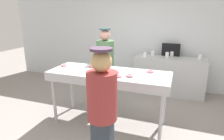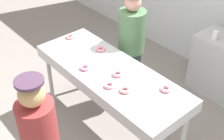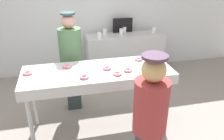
% 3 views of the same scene
% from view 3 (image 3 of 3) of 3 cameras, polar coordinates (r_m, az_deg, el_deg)
% --- Properties ---
extents(ground_plane, '(16.00, 16.00, 0.00)m').
position_cam_3_polar(ground_plane, '(3.86, -3.11, -13.78)').
color(ground_plane, gray).
extents(back_wall, '(8.00, 0.12, 2.85)m').
position_cam_3_polar(back_wall, '(5.38, -7.90, 14.10)').
color(back_wall, silver).
rests_on(back_wall, ground).
extents(fryer_conveyor, '(2.13, 0.78, 1.01)m').
position_cam_3_polar(fryer_conveyor, '(3.36, -3.47, -1.29)').
color(fryer_conveyor, '#B7BABF').
rests_on(fryer_conveyor, ground).
extents(strawberry_donut_0, '(0.17, 0.17, 0.04)m').
position_cam_3_polar(strawberry_donut_0, '(3.46, -10.94, 0.97)').
color(strawberry_donut_0, pink).
rests_on(strawberry_donut_0, fryer_conveyor).
extents(strawberry_donut_1, '(0.18, 0.18, 0.04)m').
position_cam_3_polar(strawberry_donut_1, '(3.28, 3.90, 0.01)').
color(strawberry_donut_1, pink).
rests_on(strawberry_donut_1, fryer_conveyor).
extents(strawberry_donut_2, '(0.17, 0.17, 0.04)m').
position_cam_3_polar(strawberry_donut_2, '(3.34, -1.23, 0.50)').
color(strawberry_donut_2, pink).
rests_on(strawberry_donut_2, fryer_conveyor).
extents(strawberry_donut_3, '(0.18, 0.18, 0.04)m').
position_cam_3_polar(strawberry_donut_3, '(3.67, 6.51, 2.68)').
color(strawberry_donut_3, pink).
rests_on(strawberry_donut_3, fryer_conveyor).
extents(strawberry_donut_4, '(0.15, 0.15, 0.04)m').
position_cam_3_polar(strawberry_donut_4, '(3.17, 1.32, -0.85)').
color(strawberry_donut_4, pink).
rests_on(strawberry_donut_4, fryer_conveyor).
extents(strawberry_donut_5, '(0.18, 0.18, 0.04)m').
position_cam_3_polar(strawberry_donut_5, '(3.39, -19.96, -0.69)').
color(strawberry_donut_5, pink).
rests_on(strawberry_donut_5, fryer_conveyor).
extents(strawberry_donut_6, '(0.17, 0.17, 0.04)m').
position_cam_3_polar(strawberry_donut_6, '(3.10, -6.82, -1.70)').
color(strawberry_donut_6, pink).
rests_on(strawberry_donut_6, fryer_conveyor).
extents(worker_baker, '(0.37, 0.37, 1.71)m').
position_cam_3_polar(worker_baker, '(3.92, -9.99, 3.38)').
color(worker_baker, '#293A39').
rests_on(worker_baker, ground).
extents(customer_waiting, '(0.35, 0.35, 1.65)m').
position_cam_3_polar(customer_waiting, '(2.48, 9.22, -11.61)').
color(customer_waiting, '#2F3944').
rests_on(customer_waiting, ground).
extents(prep_counter, '(1.74, 0.53, 0.95)m').
position_cam_3_polar(prep_counter, '(5.37, 3.09, 3.74)').
color(prep_counter, '#B7BABF').
rests_on(prep_counter, ground).
extents(paper_cup_0, '(0.08, 0.08, 0.12)m').
position_cam_3_polar(paper_cup_0, '(5.39, 3.05, 9.79)').
color(paper_cup_0, white).
rests_on(paper_cup_0, prep_counter).
extents(paper_cup_1, '(0.08, 0.08, 0.12)m').
position_cam_3_polar(paper_cup_1, '(5.43, 10.18, 9.56)').
color(paper_cup_1, white).
rests_on(paper_cup_1, prep_counter).
extents(paper_cup_2, '(0.08, 0.08, 0.12)m').
position_cam_3_polar(paper_cup_2, '(5.22, -1.77, 9.32)').
color(paper_cup_2, white).
rests_on(paper_cup_2, prep_counter).
extents(paper_cup_3, '(0.08, 0.08, 0.12)m').
position_cam_3_polar(paper_cup_3, '(4.96, -3.11, 8.44)').
color(paper_cup_3, white).
rests_on(paper_cup_3, prep_counter).
extents(paper_cup_4, '(0.08, 0.08, 0.12)m').
position_cam_3_polar(paper_cup_4, '(5.24, 2.29, 9.37)').
color(paper_cup_4, white).
rests_on(paper_cup_4, prep_counter).
extents(menu_display, '(0.45, 0.04, 0.32)m').
position_cam_3_polar(menu_display, '(5.38, 2.61, 10.87)').
color(menu_display, black).
rests_on(menu_display, prep_counter).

